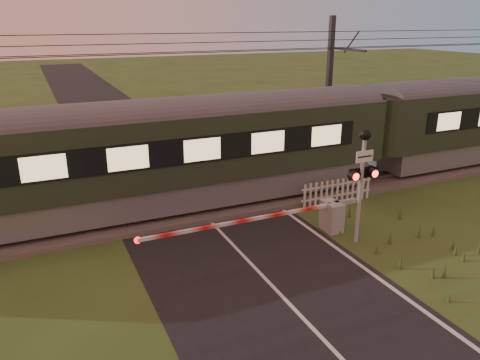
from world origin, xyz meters
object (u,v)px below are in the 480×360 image
boom_gate (321,216)px  crossing_signal (363,166)px  train (368,130)px  picket_fence (337,191)px  catenary_mast (329,92)px

boom_gate → crossing_signal: 2.25m
train → picket_fence: size_ratio=13.08×
train → crossing_signal: 6.26m
boom_gate → crossing_signal: crossing_signal is taller
train → boom_gate: 6.23m
catenary_mast → train: bearing=-77.5°
boom_gate → crossing_signal: (0.66, -1.01, 1.89)m
train → crossing_signal: size_ratio=11.17×
train → picket_fence: bearing=-145.5°
catenary_mast → boom_gate: bearing=-125.2°
boom_gate → picket_fence: bearing=43.4°
boom_gate → catenary_mast: catenary_mast is taller
picket_fence → catenary_mast: (2.26, 4.12, 3.00)m
picket_fence → catenary_mast: size_ratio=0.46×
picket_fence → catenary_mast: catenary_mast is taller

